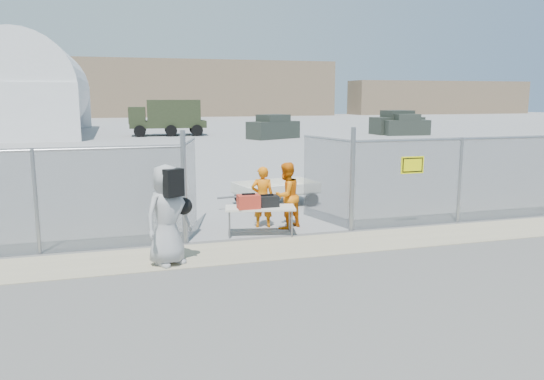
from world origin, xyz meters
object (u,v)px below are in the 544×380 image
object	(u,v)px
security_worker_left	(263,197)
visitor	(168,215)
utility_trailer	(276,193)
security_worker_right	(286,196)
folding_table	(260,221)

from	to	relation	value
security_worker_left	visitor	bearing A→B (deg)	56.48
visitor	utility_trailer	bearing A→B (deg)	24.26
security_worker_right	utility_trailer	bearing A→B (deg)	-131.24
folding_table	security_worker_right	size ratio (longest dim) A/B	0.98
security_worker_left	utility_trailer	world-z (taller)	security_worker_left
folding_table	security_worker_left	distance (m)	0.90
security_worker_left	folding_table	bearing A→B (deg)	84.42
security_worker_right	folding_table	bearing A→B (deg)	2.53
folding_table	utility_trailer	bearing A→B (deg)	79.32
folding_table	utility_trailer	distance (m)	3.53
folding_table	visitor	world-z (taller)	visitor
security_worker_right	utility_trailer	xyz separation A→B (m)	(0.57, 2.76, -0.45)
utility_trailer	folding_table	bearing A→B (deg)	-123.14
folding_table	utility_trailer	size ratio (longest dim) A/B	0.52
utility_trailer	security_worker_right	bearing A→B (deg)	-112.11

